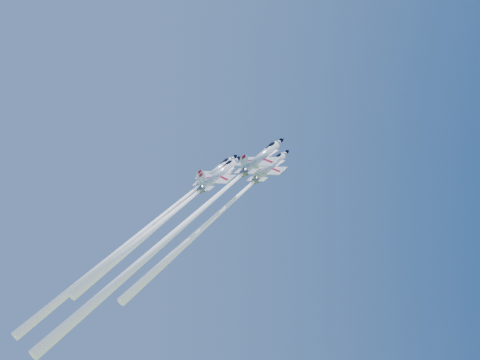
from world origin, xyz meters
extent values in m
cylinder|color=white|center=(7.42, 3.47, 88.03)|extent=(6.65, 7.04, 9.51)
cone|color=white|center=(11.68, 6.00, 91.91)|extent=(2.98, 2.92, 2.80)
cone|color=black|center=(12.67, 6.59, 92.81)|extent=(1.50, 1.47, 1.41)
cone|color=slate|center=(3.49, 1.13, 84.44)|extent=(2.57, 2.46, 2.05)
ellipsoid|color=black|center=(9.92, 4.81, 91.02)|extent=(2.69, 2.21, 2.38)
cube|color=black|center=(8.92, 4.17, 90.37)|extent=(0.87, 0.64, 0.83)
cube|color=white|center=(6.79, 3.14, 87.20)|extent=(7.57, 8.22, 3.49)
cube|color=white|center=(8.21, 5.24, 89.31)|extent=(2.65, 2.09, 1.99)
cube|color=white|center=(9.54, 3.50, 88.98)|extent=(2.65, 2.09, 1.99)
cube|color=white|center=(4.10, 1.51, 84.89)|extent=(4.07, 4.47, 1.83)
cube|color=white|center=(3.66, 0.93, 86.19)|extent=(2.64, 2.21, 3.39)
cube|color=#A3081B|center=(3.33, 0.46, 87.28)|extent=(1.02, 0.78, 1.06)
cube|color=black|center=(7.76, 3.85, 87.40)|extent=(6.34, 4.00, 5.63)
sphere|color=white|center=(3.34, 1.04, 84.31)|extent=(1.03, 1.00, 0.93)
cone|color=white|center=(-9.90, -6.83, 72.23)|extent=(18.73, 20.62, 31.74)
cylinder|color=white|center=(-3.99, 6.46, 87.05)|extent=(6.60, 6.98, 9.43)
cone|color=white|center=(0.24, 8.97, 90.91)|extent=(2.95, 2.90, 2.78)
cone|color=black|center=(1.22, 9.55, 91.80)|extent=(1.49, 1.46, 1.40)
cone|color=slate|center=(-7.88, 4.14, 83.50)|extent=(2.55, 2.44, 2.03)
ellipsoid|color=black|center=(-1.51, 7.79, 90.03)|extent=(2.66, 2.19, 2.36)
cube|color=black|center=(-2.50, 7.16, 89.38)|extent=(0.86, 0.64, 0.82)
cube|color=white|center=(-4.61, 6.13, 86.23)|extent=(7.51, 8.15, 3.46)
cube|color=white|center=(-3.21, 8.21, 88.33)|extent=(2.63, 2.07, 1.98)
cube|color=white|center=(-1.88, 6.49, 88.00)|extent=(2.63, 2.07, 1.98)
cube|color=white|center=(-7.28, 4.52, 83.95)|extent=(4.03, 4.43, 1.81)
cube|color=white|center=(-7.71, 3.93, 85.23)|extent=(2.62, 2.20, 3.36)
cube|color=#A3081B|center=(-8.04, 3.48, 86.31)|extent=(1.01, 0.78, 1.05)
cube|color=black|center=(-3.64, 6.84, 86.43)|extent=(6.28, 3.97, 5.58)
sphere|color=white|center=(-8.03, 4.05, 83.37)|extent=(1.02, 0.99, 0.92)
cone|color=white|center=(-23.56, -5.19, 69.20)|extent=(21.58, 23.82, 36.96)
cylinder|color=white|center=(3.58, -3.76, 88.29)|extent=(7.20, 7.62, 10.29)
cone|color=white|center=(8.18, -1.02, 92.49)|extent=(3.22, 3.16, 3.03)
cone|color=black|center=(9.25, -0.39, 93.47)|extent=(1.62, 1.59, 1.52)
cone|color=slate|center=(-0.67, -6.29, 84.41)|extent=(2.78, 2.66, 2.21)
ellipsoid|color=black|center=(6.28, -2.31, 91.53)|extent=(2.91, 2.39, 2.58)
cube|color=black|center=(5.20, -3.00, 90.83)|extent=(0.94, 0.70, 0.90)
cube|color=white|center=(2.90, -4.11, 87.40)|extent=(8.19, 8.89, 3.77)
cube|color=white|center=(4.43, -1.85, 89.68)|extent=(2.87, 2.26, 2.16)
cube|color=white|center=(5.87, -3.72, 89.32)|extent=(2.87, 2.26, 2.16)
cube|color=white|center=(-0.02, -5.88, 84.90)|extent=(4.40, 4.84, 1.98)
cube|color=white|center=(-0.49, -6.51, 86.30)|extent=(2.85, 2.40, 3.66)
cube|color=#A3081B|center=(-0.84, -7.01, 87.48)|extent=(1.11, 0.85, 1.14)
cube|color=black|center=(3.95, -3.35, 87.61)|extent=(6.86, 4.33, 6.09)
sphere|color=white|center=(-0.84, -6.39, 84.27)|extent=(1.11, 1.08, 1.00)
cone|color=white|center=(-17.68, -16.40, 68.91)|extent=(23.41, 25.84, 40.09)
cylinder|color=white|center=(-5.09, -2.86, 84.46)|extent=(6.54, 6.92, 9.35)
cone|color=white|center=(-0.91, -0.37, 88.27)|extent=(2.93, 2.87, 2.75)
cone|color=black|center=(0.06, 0.20, 89.16)|extent=(1.48, 1.45, 1.38)
cone|color=slate|center=(-8.96, -5.16, 80.94)|extent=(2.52, 2.42, 2.01)
ellipsoid|color=black|center=(-2.64, -1.54, 87.40)|extent=(2.64, 2.17, 2.34)
cube|color=black|center=(-3.62, -2.17, 86.76)|extent=(0.85, 0.63, 0.82)
cube|color=white|center=(-5.71, -3.18, 83.64)|extent=(7.44, 8.08, 3.43)
cube|color=white|center=(-4.32, -1.12, 85.72)|extent=(2.61, 2.05, 1.96)
cube|color=white|center=(-3.01, -2.83, 85.39)|extent=(2.61, 2.05, 1.96)
cube|color=white|center=(-8.36, -4.79, 81.38)|extent=(4.00, 4.39, 1.80)
cube|color=white|center=(-8.79, -5.36, 82.65)|extent=(2.59, 2.18, 3.33)
cube|color=#A3081B|center=(-9.11, -5.81, 83.72)|extent=(1.00, 0.77, 1.04)
cube|color=black|center=(-4.76, -2.48, 83.84)|extent=(6.23, 3.93, 5.53)
sphere|color=white|center=(-9.10, -5.25, 80.80)|extent=(1.01, 0.98, 0.91)
cone|color=white|center=(-19.87, -11.65, 70.98)|extent=(15.60, 17.12, 26.07)
camera|label=1|loc=(-23.45, -106.45, 62.95)|focal=40.00mm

